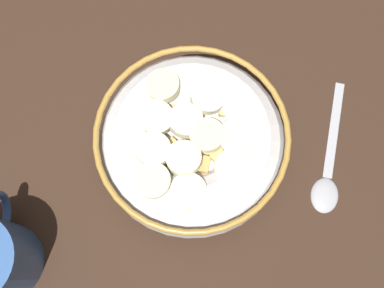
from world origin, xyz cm
name	(u,v)px	position (x,y,z in cm)	size (l,w,h in cm)	color
ground_plane	(192,154)	(0.00, 0.00, -1.00)	(106.29, 106.29, 2.00)	#332116
cereal_bowl	(192,143)	(-0.02, 0.01, 3.55)	(19.23, 19.23, 7.15)	silver
spoon	(328,174)	(-1.64, -14.74, 0.33)	(15.23, 4.24, 0.80)	#A5A5AD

